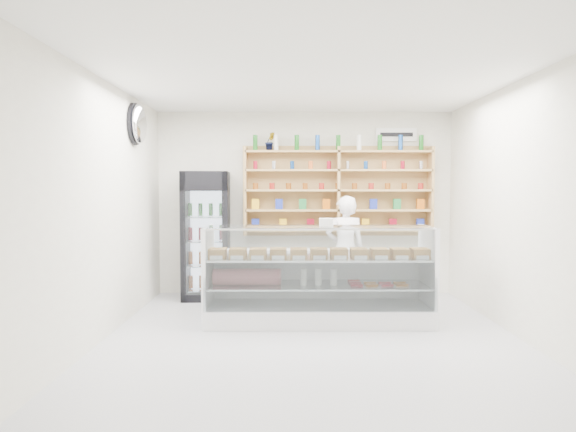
{
  "coord_description": "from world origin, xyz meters",
  "views": [
    {
      "loc": [
        -0.28,
        -5.41,
        1.62
      ],
      "look_at": [
        -0.26,
        0.9,
        1.29
      ],
      "focal_mm": 32.0,
      "sensor_mm": 36.0,
      "label": 1
    }
  ],
  "objects": [
    {
      "name": "drinks_cooler",
      "position": [
        -1.47,
        2.13,
        0.94
      ],
      "size": [
        0.71,
        0.69,
        1.87
      ],
      "rotation": [
        0.0,
        0.0,
        0.05
      ],
      "color": "black",
      "rests_on": "floor"
    },
    {
      "name": "display_counter",
      "position": [
        0.1,
        0.73,
        0.33
      ],
      "size": [
        2.7,
        0.81,
        1.18
      ],
      "color": "white",
      "rests_on": "floor"
    },
    {
      "name": "potted_plant",
      "position": [
        -0.53,
        2.34,
        2.33
      ],
      "size": [
        0.19,
        0.17,
        0.28
      ],
      "primitive_type": "imported",
      "rotation": [
        0.0,
        0.0,
        0.37
      ],
      "color": "#1E6626",
      "rests_on": "wall_shelving"
    },
    {
      "name": "wall_sign",
      "position": [
        1.4,
        2.47,
        2.45
      ],
      "size": [
        0.62,
        0.03,
        0.2
      ],
      "primitive_type": "cube",
      "color": "white",
      "rests_on": "back_wall"
    },
    {
      "name": "shop_worker",
      "position": [
        0.55,
        1.82,
        0.76
      ],
      "size": [
        0.59,
        0.41,
        1.52
      ],
      "primitive_type": "imported",
      "rotation": [
        0.0,
        0.0,
        3.23
      ],
      "color": "white",
      "rests_on": "floor"
    },
    {
      "name": "wall_shelving",
      "position": [
        0.5,
        2.34,
        1.59
      ],
      "size": [
        2.84,
        0.28,
        1.33
      ],
      "color": "tan",
      "rests_on": "back_wall"
    },
    {
      "name": "room",
      "position": [
        0.0,
        0.0,
        1.4
      ],
      "size": [
        5.0,
        5.0,
        5.0
      ],
      "color": "#AAAAAF",
      "rests_on": "ground"
    },
    {
      "name": "security_mirror",
      "position": [
        -2.17,
        1.2,
        2.45
      ],
      "size": [
        0.15,
        0.5,
        0.5
      ],
      "primitive_type": "ellipsoid",
      "color": "silver",
      "rests_on": "left_wall"
    }
  ]
}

